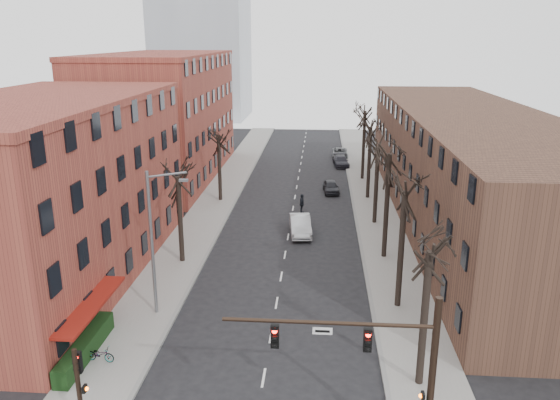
% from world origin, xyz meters
% --- Properties ---
extents(sidewalk_left, '(4.00, 90.00, 0.15)m').
position_xyz_m(sidewalk_left, '(-8.00, 35.00, 0.07)').
color(sidewalk_left, gray).
rests_on(sidewalk_left, ground).
extents(sidewalk_right, '(4.00, 90.00, 0.15)m').
position_xyz_m(sidewalk_right, '(8.00, 35.00, 0.07)').
color(sidewalk_right, gray).
rests_on(sidewalk_right, ground).
extents(building_left_near, '(12.00, 26.00, 12.00)m').
position_xyz_m(building_left_near, '(-16.00, 15.00, 6.00)').
color(building_left_near, brown).
rests_on(building_left_near, ground).
extents(building_left_far, '(12.00, 28.00, 14.00)m').
position_xyz_m(building_left_far, '(-16.00, 44.00, 7.00)').
color(building_left_far, brown).
rests_on(building_left_far, ground).
extents(building_right, '(12.00, 50.00, 10.00)m').
position_xyz_m(building_right, '(16.00, 30.00, 5.00)').
color(building_right, '#4F3225').
rests_on(building_right, ground).
extents(awning_left, '(1.20, 7.00, 0.15)m').
position_xyz_m(awning_left, '(-9.40, 6.00, 0.00)').
color(awning_left, maroon).
rests_on(awning_left, ground).
extents(hedge, '(0.80, 6.00, 1.00)m').
position_xyz_m(hedge, '(-9.50, 5.00, 0.65)').
color(hedge, black).
rests_on(hedge, sidewalk_left).
extents(tree_right_a, '(5.20, 5.20, 10.00)m').
position_xyz_m(tree_right_a, '(7.60, 4.00, 0.00)').
color(tree_right_a, black).
rests_on(tree_right_a, ground).
extents(tree_right_b, '(5.20, 5.20, 10.80)m').
position_xyz_m(tree_right_b, '(7.60, 12.00, 0.00)').
color(tree_right_b, black).
rests_on(tree_right_b, ground).
extents(tree_right_c, '(5.20, 5.20, 11.60)m').
position_xyz_m(tree_right_c, '(7.60, 20.00, 0.00)').
color(tree_right_c, black).
rests_on(tree_right_c, ground).
extents(tree_right_d, '(5.20, 5.20, 10.00)m').
position_xyz_m(tree_right_d, '(7.60, 28.00, 0.00)').
color(tree_right_d, black).
rests_on(tree_right_d, ground).
extents(tree_right_e, '(5.20, 5.20, 10.80)m').
position_xyz_m(tree_right_e, '(7.60, 36.00, 0.00)').
color(tree_right_e, black).
rests_on(tree_right_e, ground).
extents(tree_right_f, '(5.20, 5.20, 11.60)m').
position_xyz_m(tree_right_f, '(7.60, 44.00, 0.00)').
color(tree_right_f, black).
rests_on(tree_right_f, ground).
extents(tree_left_a, '(5.20, 5.20, 9.50)m').
position_xyz_m(tree_left_a, '(-7.60, 18.00, 0.00)').
color(tree_left_a, black).
rests_on(tree_left_a, ground).
extents(tree_left_b, '(5.20, 5.20, 9.50)m').
position_xyz_m(tree_left_b, '(-7.60, 34.00, 0.00)').
color(tree_left_b, black).
rests_on(tree_left_b, ground).
extents(signal_mast_arm, '(8.14, 0.30, 7.20)m').
position_xyz_m(signal_mast_arm, '(5.45, -1.00, 4.40)').
color(signal_mast_arm, black).
rests_on(signal_mast_arm, ground).
extents(signal_pole_left, '(0.47, 0.44, 4.40)m').
position_xyz_m(signal_pole_left, '(-6.99, -0.95, 2.61)').
color(signal_pole_left, black).
rests_on(signal_pole_left, ground).
extents(streetlight, '(2.45, 0.22, 9.03)m').
position_xyz_m(streetlight, '(-7.03, 10.00, 5.01)').
color(streetlight, slate).
rests_on(streetlight, ground).
extents(silver_sedan, '(2.20, 5.01, 1.60)m').
position_xyz_m(silver_sedan, '(1.00, 24.78, 0.80)').
color(silver_sedan, '#ADB0B4').
rests_on(silver_sedan, ground).
extents(parked_car_near, '(1.92, 4.02, 1.33)m').
position_xyz_m(parked_car_near, '(3.80, 38.03, 0.66)').
color(parked_car_near, black).
rests_on(parked_car_near, ground).
extents(parked_car_mid, '(2.24, 4.61, 1.29)m').
position_xyz_m(parked_car_mid, '(5.30, 50.82, 0.65)').
color(parked_car_mid, black).
rests_on(parked_car_mid, ground).
extents(parked_car_far, '(2.15, 4.62, 1.28)m').
position_xyz_m(parked_car_far, '(5.30, 56.33, 0.64)').
color(parked_car_far, '#595D61').
rests_on(parked_car_far, ground).
extents(pedestrian_crossing, '(0.65, 1.18, 1.90)m').
position_xyz_m(pedestrian_crossing, '(0.92, 30.52, 0.95)').
color(pedestrian_crossing, black).
rests_on(pedestrian_crossing, ground).
extents(bicycle, '(1.59, 0.72, 0.81)m').
position_xyz_m(bicycle, '(-8.55, 4.60, 0.55)').
color(bicycle, gray).
rests_on(bicycle, sidewalk_left).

